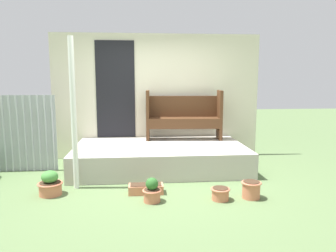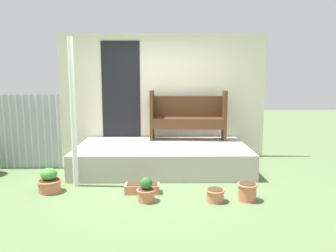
% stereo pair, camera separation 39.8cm
% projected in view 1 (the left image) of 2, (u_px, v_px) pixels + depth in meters
% --- Properties ---
extents(ground_plane, '(24.00, 24.00, 0.00)m').
position_uv_depth(ground_plane, '(160.00, 183.00, 5.32)').
color(ground_plane, '#5B7547').
extents(porch_slab, '(3.15, 1.81, 0.44)m').
position_uv_depth(porch_slab, '(160.00, 157.00, 6.18)').
color(porch_slab, '#B7B2A5').
rests_on(porch_slab, ground_plane).
extents(house_wall, '(4.35, 0.08, 2.60)m').
position_uv_depth(house_wall, '(155.00, 96.00, 6.93)').
color(house_wall, beige).
rests_on(house_wall, ground_plane).
extents(support_post, '(0.08, 0.08, 2.30)m').
position_uv_depth(support_post, '(74.00, 114.00, 4.92)').
color(support_post, white).
rests_on(support_post, ground_plane).
extents(bench, '(1.55, 0.49, 1.00)m').
position_uv_depth(bench, '(184.00, 114.00, 6.69)').
color(bench, '#4C2D19').
rests_on(bench, porch_slab).
extents(flower_pot_left, '(0.36, 0.36, 0.37)m').
position_uv_depth(flower_pot_left, '(50.00, 184.00, 4.76)').
color(flower_pot_left, '#C67251').
rests_on(flower_pot_left, ground_plane).
extents(flower_pot_middle, '(0.27, 0.27, 0.34)m').
position_uv_depth(flower_pot_middle, '(152.00, 191.00, 4.50)').
color(flower_pot_middle, '#C67251').
rests_on(flower_pot_middle, ground_plane).
extents(flower_pot_right, '(0.27, 0.27, 0.18)m').
position_uv_depth(flower_pot_right, '(220.00, 193.00, 4.58)').
color(flower_pot_right, '#C67251').
rests_on(flower_pot_right, ground_plane).
extents(flower_pot_far_right, '(0.29, 0.29, 0.25)m').
position_uv_depth(flower_pot_far_right, '(251.00, 189.00, 4.64)').
color(flower_pot_far_right, '#C67251').
rests_on(flower_pot_far_right, ground_plane).
extents(planter_box_rect, '(0.51, 0.23, 0.14)m').
position_uv_depth(planter_box_rect, '(146.00, 189.00, 4.85)').
color(planter_box_rect, tan).
rests_on(planter_box_rect, ground_plane).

